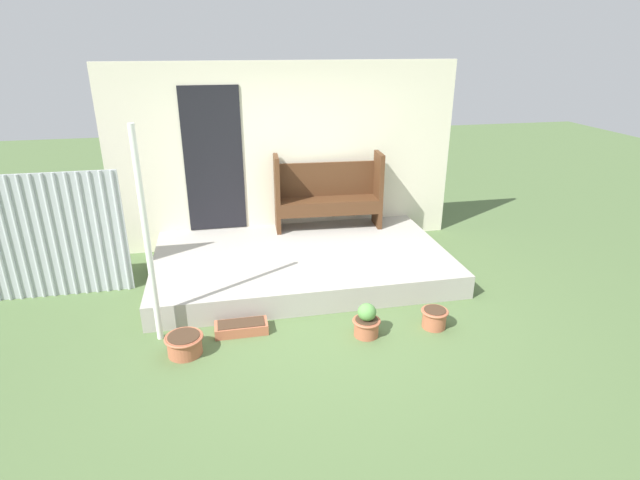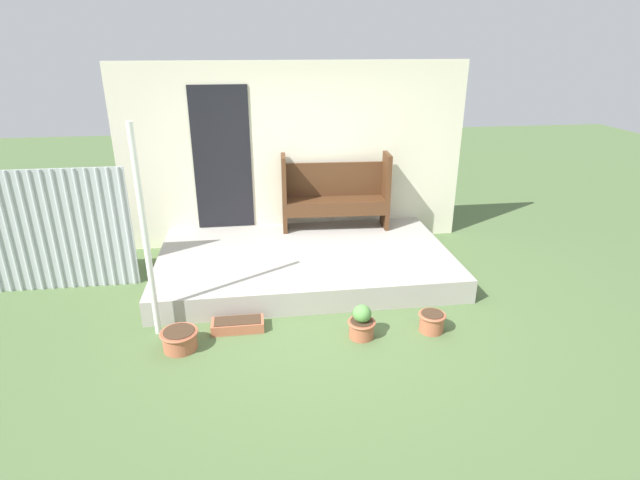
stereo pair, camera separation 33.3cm
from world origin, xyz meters
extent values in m
plane|color=#516B3D|center=(0.00, 0.00, 0.00)|extent=(24.00, 24.00, 0.00)
cube|color=#A8A399|center=(-0.01, 1.11, 0.15)|extent=(3.74, 2.22, 0.29)
cube|color=beige|center=(-0.01, 2.25, 1.30)|extent=(4.94, 0.06, 2.60)
cube|color=black|center=(-1.03, 2.21, 1.30)|extent=(0.80, 0.02, 2.00)
cube|color=#ADB2B7|center=(-3.31, 1.10, 0.75)|extent=(2.42, 0.02, 1.50)
cylinder|color=silver|center=(-3.37, 1.08, 0.75)|extent=(0.04, 0.04, 1.50)
cylinder|color=silver|center=(-3.25, 1.08, 0.75)|extent=(0.04, 0.04, 1.50)
cylinder|color=silver|center=(-3.13, 1.08, 0.75)|extent=(0.04, 0.04, 1.50)
cylinder|color=silver|center=(-3.01, 1.08, 0.75)|extent=(0.04, 0.04, 1.50)
cylinder|color=silver|center=(-2.89, 1.08, 0.75)|extent=(0.04, 0.04, 1.50)
cylinder|color=silver|center=(-2.77, 1.08, 0.75)|extent=(0.04, 0.04, 1.50)
cylinder|color=silver|center=(-2.65, 1.08, 0.75)|extent=(0.04, 0.04, 1.50)
cylinder|color=silver|center=(-2.53, 1.08, 0.75)|extent=(0.04, 0.04, 1.50)
cylinder|color=silver|center=(-2.40, 1.08, 0.75)|extent=(0.04, 0.04, 1.50)
cylinder|color=silver|center=(-2.28, 1.08, 0.75)|extent=(0.04, 0.04, 1.50)
cylinder|color=silver|center=(-2.16, 1.08, 0.75)|extent=(0.04, 0.04, 1.50)
cylinder|color=white|center=(-1.69, -0.13, 1.09)|extent=(0.06, 0.06, 2.18)
cube|color=#4C2D19|center=(-0.19, 1.99, 0.83)|extent=(0.08, 0.40, 1.08)
cube|color=#4C2D19|center=(1.26, 1.91, 0.83)|extent=(0.08, 0.40, 1.08)
cube|color=#4C2D19|center=(0.53, 1.95, 0.71)|extent=(1.42, 0.48, 0.04)
cube|color=#4C2D19|center=(0.52, 1.76, 0.61)|extent=(1.40, 0.11, 0.16)
cube|color=#4C2D19|center=(0.54, 2.13, 0.97)|extent=(1.40, 0.12, 0.49)
cylinder|color=#B26042|center=(-1.43, -0.46, 0.10)|extent=(0.33, 0.33, 0.20)
torus|color=#B26042|center=(-1.43, -0.46, 0.18)|extent=(0.38, 0.38, 0.02)
cylinder|color=#422D1E|center=(-1.43, -0.46, 0.20)|extent=(0.30, 0.30, 0.01)
cylinder|color=#B26042|center=(0.40, -0.50, 0.09)|extent=(0.25, 0.25, 0.18)
torus|color=#B26042|center=(0.40, -0.50, 0.17)|extent=(0.29, 0.29, 0.02)
cylinder|color=#422D1E|center=(0.40, -0.50, 0.19)|extent=(0.23, 0.23, 0.01)
ellipsoid|color=#599347|center=(0.40, -0.50, 0.27)|extent=(0.19, 0.19, 0.18)
cylinder|color=#B26042|center=(1.15, -0.49, 0.10)|extent=(0.25, 0.25, 0.20)
torus|color=#B26042|center=(1.15, -0.49, 0.19)|extent=(0.29, 0.29, 0.02)
cylinder|color=#422D1E|center=(1.15, -0.49, 0.21)|extent=(0.23, 0.23, 0.01)
cube|color=#B26042|center=(-0.87, -0.19, 0.05)|extent=(0.55, 0.23, 0.11)
cube|color=#422D1E|center=(-0.87, -0.19, 0.11)|extent=(0.48, 0.20, 0.01)
camera|label=1|loc=(-0.96, -4.75, 2.85)|focal=28.00mm
camera|label=2|loc=(-0.64, -4.80, 2.85)|focal=28.00mm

